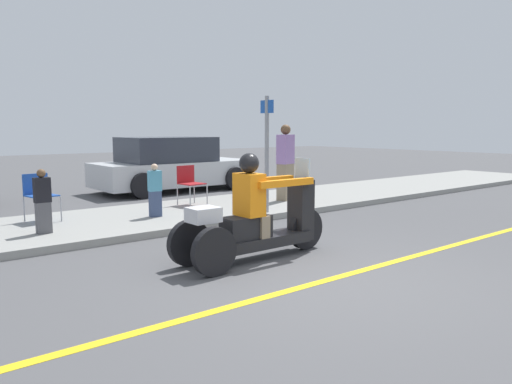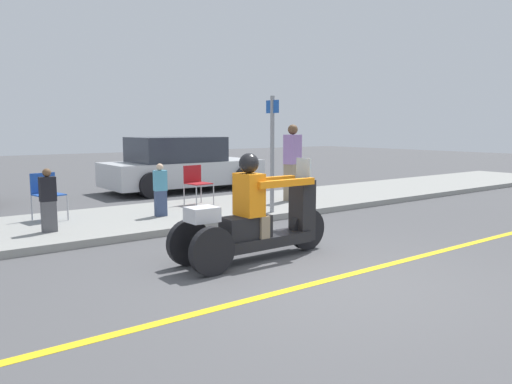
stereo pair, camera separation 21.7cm
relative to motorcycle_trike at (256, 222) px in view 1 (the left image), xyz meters
The scene contains 11 objects.
ground_plane 1.33m from the motorcycle_trike, 85.94° to the right, with size 60.00×60.00×0.00m, color #4C4C4F.
lane_stripe 1.32m from the motorcycle_trike, 89.69° to the right, with size 24.00×0.12×0.01m.
sidewalk_strip 3.41m from the motorcycle_trike, 88.53° to the left, with size 28.00×2.80×0.12m.
motorcycle_trike is the anchor object (origin of this frame).
spectator_by_tree 3.43m from the motorcycle_trike, 122.68° to the left, with size 0.24×0.14×0.99m.
spectator_near_curb 4.69m from the motorcycle_trike, 43.09° to the left, with size 0.45×0.35×1.68m.
spectator_mid_group 3.13m from the motorcycle_trike, 86.95° to the left, with size 0.25×0.17×0.97m.
folding_chair_set_back 4.30m from the motorcycle_trike, 111.77° to the left, with size 0.53×0.53×0.82m.
folding_chair_curbside 4.20m from the motorcycle_trike, 70.62° to the left, with size 0.50×0.50×0.82m.
parked_car_lot_far 7.59m from the motorcycle_trike, 68.90° to the left, with size 4.31×2.02×1.48m.
street_sign 3.14m from the motorcycle_trike, 47.21° to the left, with size 0.08×0.36×2.20m.
Camera 1 is at (-4.11, -3.79, 1.73)m, focal length 35.00 mm.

